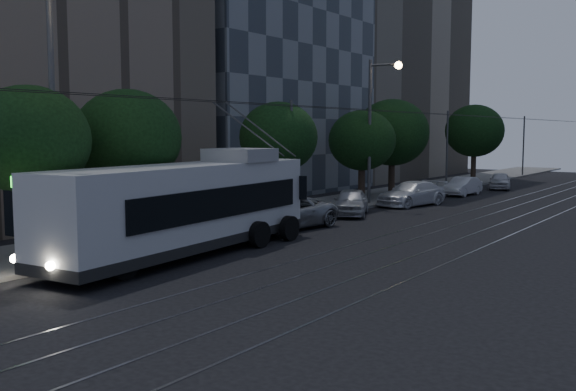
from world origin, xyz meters
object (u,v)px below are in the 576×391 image
Objects in this scene: car_white_c at (463,186)px; streetlamp_near at (60,96)px; trolleybus at (189,207)px; car_white_b at (411,194)px; pickup_silver at (284,213)px; car_white_a at (351,202)px; car_white_d at (500,181)px; streetlamp_far at (376,117)px.

streetlamp_near is at bearing -91.47° from car_white_c.
car_white_b is (0.01, 19.03, -1.02)m from trolleybus.
pickup_silver is 12.16m from car_white_b.
car_white_a is 1.10× the size of car_white_d.
streetlamp_far is (-1.10, 4.78, 4.62)m from car_white_a.
streetlamp_near reaches higher than pickup_silver.
trolleybus is 3.04× the size of car_white_a.
streetlamp_far is (-1.10, 10.89, 4.59)m from pickup_silver.
car_white_b is at bearing 58.25° from car_white_a.
car_white_a is at bearing -84.56° from car_white_b.
streetlamp_near is (-1.83, -23.01, 4.91)m from car_white_b.
streetlamp_far is at bearing 90.40° from trolleybus.
car_white_d is (1.60, 26.50, -0.11)m from pickup_silver.
car_white_b reaches higher than car_white_d.
trolleybus reaches higher than car_white_a.
car_white_c is (1.02, 13.89, -0.07)m from car_white_a.
car_white_b is at bearing -109.50° from car_white_d.
car_white_c is 10.47m from streetlamp_far.
trolleybus reaches higher than car_white_d.
pickup_silver is 0.59× the size of streetlamp_near.
car_white_c is (1.02, 20.01, -0.11)m from pickup_silver.
pickup_silver is at bearing -81.06° from car_white_b.
streetlamp_near is at bearing -82.13° from car_white_b.
car_white_d is at bearing 83.02° from trolleybus.
pickup_silver is (-0.73, 6.89, -1.00)m from trolleybus.
car_white_b is 1.29× the size of car_white_c.
car_white_b reaches higher than car_white_c.
car_white_d is (1.60, 20.39, -0.07)m from car_white_a.
car_white_a is 0.84× the size of car_white_b.
car_white_b is 23.60m from streetlamp_near.
trolleybus is 13.07m from car_white_a.
car_white_d is 0.41× the size of streetlamp_near.
car_white_b is at bearing 34.08° from streetlamp_far.
car_white_b is 0.58× the size of streetlamp_far.
pickup_silver is 6.11m from car_white_a.
streetlamp_far is (-0.01, 21.77, -0.30)m from streetlamp_near.
trolleybus is at bearing 65.32° from streetlamp_near.
trolleybus is 26.93m from car_white_c.
pickup_silver is 26.55m from car_white_d.
streetlamp_far reaches higher than car_white_c.
pickup_silver is 11.87m from streetlamp_far.
car_white_c is 1.02× the size of car_white_d.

